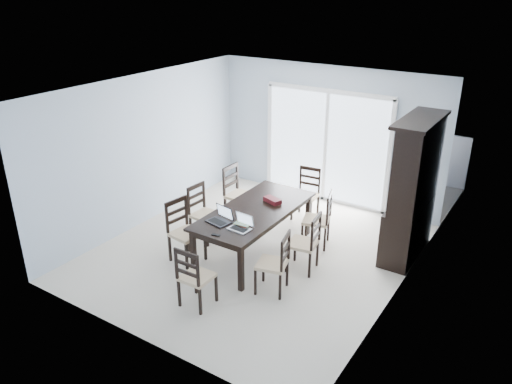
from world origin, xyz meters
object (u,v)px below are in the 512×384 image
china_hutch (413,191)px  laptop_dark (218,219)px  chair_left_far (236,187)px  chair_right_near (278,257)px  dining_table (255,214)px  cell_phone (216,235)px  chair_end_near (192,272)px  laptop_silver (239,226)px  chair_end_far (308,187)px  chair_left_near (182,224)px  hot_tub (313,158)px  chair_right_mid (309,237)px  game_box (272,200)px  chair_left_mid (201,206)px  chair_right_far (322,213)px

china_hutch → laptop_dark: size_ratio=5.93×
chair_left_far → chair_right_near: (1.79, -1.57, -0.07)m
dining_table → cell_phone: size_ratio=19.34×
china_hutch → chair_end_near: bearing=-123.3°
china_hutch → chair_left_far: (-2.96, -0.43, -0.46)m
chair_left_far → laptop_silver: bearing=37.5°
dining_table → chair_end_far: chair_end_far is taller
chair_left_near → hot_tub: chair_left_near is taller
chair_right_near → dining_table: bearing=35.3°
laptop_dark → hot_tub: 4.12m
dining_table → chair_right_mid: bearing=-2.0°
chair_left_far → game_box: bearing=67.1°
chair_left_mid → hot_tub: 3.49m
chair_right_far → chair_left_mid: bearing=98.5°
chair_right_mid → hot_tub: bearing=17.7°
chair_right_near → game_box: chair_right_near is taller
laptop_silver → cell_phone: size_ratio=2.85×
chair_right_far → game_box: size_ratio=3.74×
china_hutch → chair_right_mid: 1.74m
chair_left_mid → chair_left_far: 0.89m
dining_table → chair_right_near: chair_right_near is taller
chair_right_mid → cell_phone: (-0.95, -0.97, 0.20)m
game_box → dining_table: bearing=-104.7°
laptop_silver → chair_end_far: bearing=96.6°
chair_left_mid → chair_left_far: chair_left_far is taller
dining_table → chair_right_near: bearing=-41.0°
dining_table → chair_right_mid: (0.96, -0.03, -0.11)m
chair_right_mid → game_box: 0.98m
chair_left_near → hot_tub: (0.11, 4.17, -0.14)m
chair_end_near → hot_tub: chair_end_near is taller
game_box → chair_left_mid: bearing=-158.4°
chair_right_mid → hot_tub: (-1.68, 3.43, -0.11)m
chair_end_far → game_box: size_ratio=3.70×
china_hutch → chair_right_far: size_ratio=2.04×
chair_left_near → cell_phone: (0.83, -0.24, 0.16)m
chair_right_mid → chair_end_far: (-0.87, 1.64, 0.01)m
chair_left_near → laptop_dark: chair_left_near is taller
china_hutch → laptop_dark: (-2.22, -1.92, -0.27)m
dining_table → china_hutch: china_hutch is taller
game_box → hot_tub: 3.16m
laptop_dark → cell_phone: (0.21, -0.33, -0.05)m
cell_phone → game_box: game_box is taller
chair_end_far → hot_tub: bearing=-71.4°
chair_right_far → laptop_silver: (-0.60, -1.45, 0.23)m
china_hutch → laptop_silver: bearing=-133.5°
chair_right_near → chair_end_near: chair_right_near is taller
cell_phone → game_box: bearing=72.3°
hot_tub → china_hutch: bearing=-38.1°
dining_table → cell_phone: (0.01, -1.00, 0.08)m
chair_left_far → game_box: chair_left_far is taller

